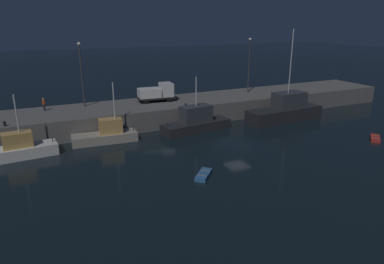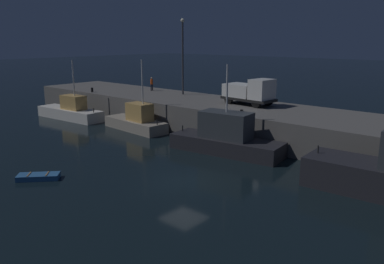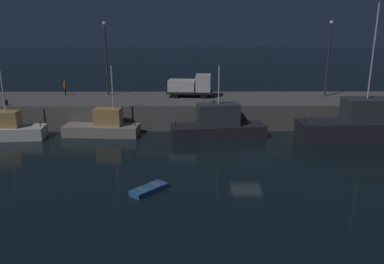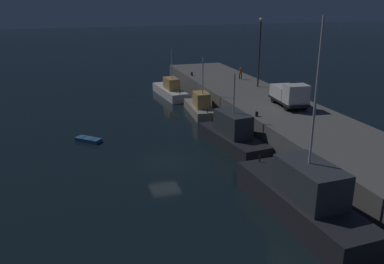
{
  "view_description": "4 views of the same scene",
  "coord_description": "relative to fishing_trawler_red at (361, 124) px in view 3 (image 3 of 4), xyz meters",
  "views": [
    {
      "loc": [
        -20.78,
        -31.66,
        13.5
      ],
      "look_at": [
        -3.79,
        4.27,
        0.88
      ],
      "focal_mm": 32.62,
      "sensor_mm": 36.0,
      "label": 1
    },
    {
      "loc": [
        15.88,
        -17.34,
        8.88
      ],
      "look_at": [
        -4.0,
        5.39,
        1.67
      ],
      "focal_mm": 36.71,
      "sensor_mm": 36.0,
      "label": 2
    },
    {
      "loc": [
        -4.65,
        -29.32,
        10.76
      ],
      "look_at": [
        -4.47,
        4.25,
        1.28
      ],
      "focal_mm": 35.92,
      "sensor_mm": 36.0,
      "label": 3
    },
    {
      "loc": [
        31.51,
        -7.33,
        13.59
      ],
      "look_at": [
        -3.15,
        3.46,
        1.39
      ],
      "focal_mm": 38.2,
      "sensor_mm": 36.0,
      "label": 4
    }
  ],
  "objects": [
    {
      "name": "ground_plane",
      "position": [
        -11.76,
        -6.1,
        -1.49
      ],
      "size": [
        320.0,
        320.0,
        0.0
      ],
      "primitive_type": "plane",
      "color": "black"
    },
    {
      "name": "pier_quay",
      "position": [
        -11.76,
        7.38,
        -0.16
      ],
      "size": [
        67.48,
        8.7,
        2.66
      ],
      "color": "#5B5956",
      "rests_on": "ground"
    },
    {
      "name": "fishing_trawler_red",
      "position": [
        0.0,
        0.0,
        0.0
      ],
      "size": [
        11.81,
        3.7,
        12.58
      ],
      "color": "#232328",
      "rests_on": "ground"
    },
    {
      "name": "fishing_boat_blue",
      "position": [
        -25.04,
        1.54,
        -0.57
      ],
      "size": [
        7.55,
        2.88,
        6.95
      ],
      "color": "gray",
      "rests_on": "ground"
    },
    {
      "name": "fishing_boat_white",
      "position": [
        -13.66,
        0.97,
        -0.29
      ],
      "size": [
        9.44,
        3.92,
        6.97
      ],
      "color": "#232328",
      "rests_on": "ground"
    },
    {
      "name": "rowboat_white_mid",
      "position": [
        -19.15,
        -11.94,
        -1.31
      ],
      "size": [
        2.5,
        2.6,
        0.39
      ],
      "color": "#2D6099",
      "rests_on": "ground"
    },
    {
      "name": "lamp_post_west",
      "position": [
        -26.08,
        9.51,
        6.04
      ],
      "size": [
        0.44,
        0.44,
        8.37
      ],
      "color": "#38383D",
      "rests_on": "pier_quay"
    },
    {
      "name": "lamp_post_east",
      "position": [
        -0.81,
        8.4,
        6.09
      ],
      "size": [
        0.44,
        0.44,
        8.47
      ],
      "color": "#38383D",
      "rests_on": "pier_quay"
    },
    {
      "name": "utility_truck",
      "position": [
        -16.27,
        8.28,
        2.45
      ],
      "size": [
        5.33,
        2.68,
        2.56
      ],
      "color": "black",
      "rests_on": "pier_quay"
    },
    {
      "name": "dockworker",
      "position": [
        -31.09,
        9.34,
        2.1
      ],
      "size": [
        0.36,
        0.43,
        1.64
      ],
      "color": "black",
      "rests_on": "pier_quay"
    },
    {
      "name": "bollard_west",
      "position": [
        -35.43,
        3.73,
        1.44
      ],
      "size": [
        0.28,
        0.28,
        0.54
      ],
      "primitive_type": "cylinder",
      "color": "black",
      "rests_on": "pier_quay"
    },
    {
      "name": "bollard_central",
      "position": [
        -13.96,
        3.5,
        1.4
      ],
      "size": [
        0.28,
        0.28,
        0.46
      ],
      "primitive_type": "cylinder",
      "color": "black",
      "rests_on": "pier_quay"
    }
  ]
}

